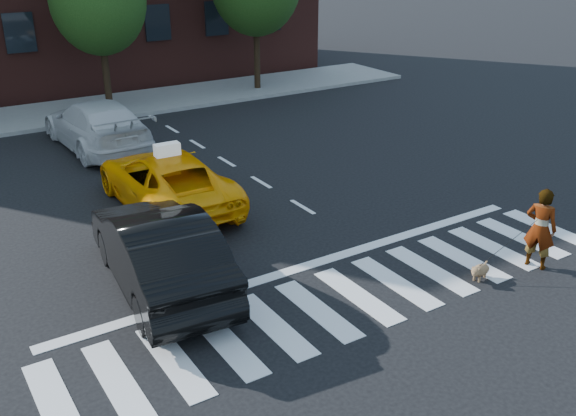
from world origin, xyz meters
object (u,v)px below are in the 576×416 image
at_px(white_suv, 97,125).
at_px(woman, 540,228).
at_px(dog, 479,271).
at_px(taxi, 167,180).
at_px(black_sedan, 159,250).

xyz_separation_m(white_suv, woman, (5.46, -13.51, 0.09)).
bearing_deg(white_suv, dog, 104.34).
relative_size(taxi, woman, 2.92).
bearing_deg(white_suv, black_sedan, 77.51).
xyz_separation_m(black_sedan, white_suv, (1.78, 9.91, -0.02)).
bearing_deg(white_suv, woman, 109.72).
distance_m(white_suv, woman, 14.57).
xyz_separation_m(taxi, dog, (3.96, -7.25, -0.53)).
height_order(white_suv, woman, woman).
xyz_separation_m(white_suv, dog, (3.96, -13.26, -0.61)).
xyz_separation_m(taxi, woman, (5.46, -7.50, 0.17)).
bearing_deg(taxi, white_suv, -88.41).
height_order(taxi, white_suv, white_suv).
relative_size(black_sedan, white_suv, 0.90).
xyz_separation_m(black_sedan, woman, (7.24, -3.60, 0.07)).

